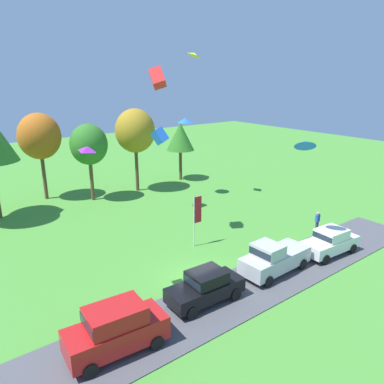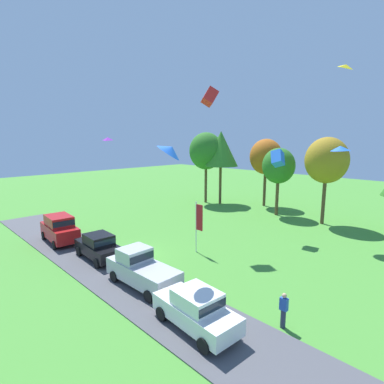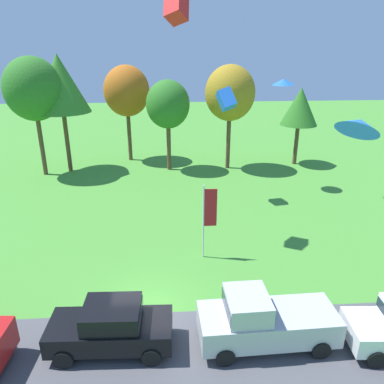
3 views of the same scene
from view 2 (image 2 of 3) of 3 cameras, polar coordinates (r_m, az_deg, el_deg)
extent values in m
plane|color=#478E33|center=(23.40, -11.48, -11.86)|extent=(120.00, 120.00, 0.00)
cube|color=#4C4C51|center=(22.26, -16.86, -13.18)|extent=(36.00, 4.40, 0.06)
cube|color=red|center=(27.84, -23.87, -6.90)|extent=(4.73, 2.24, 1.10)
cube|color=red|center=(27.59, -24.01, -4.97)|extent=(2.72, 1.95, 0.84)
cube|color=#19232D|center=(27.59, -24.01, -4.97)|extent=(2.77, 1.92, 0.46)
cylinder|color=black|center=(29.23, -26.39, -7.44)|extent=(0.70, 0.29, 0.68)
cylinder|color=black|center=(29.68, -23.00, -6.93)|extent=(0.70, 0.29, 0.68)
cylinder|color=black|center=(26.33, -24.68, -9.17)|extent=(0.70, 0.29, 0.68)
cylinder|color=black|center=(26.83, -20.94, -8.56)|extent=(0.70, 0.29, 0.68)
cube|color=black|center=(23.13, -17.36, -10.27)|extent=(4.46, 1.96, 0.80)
cube|color=black|center=(22.80, -17.35, -8.57)|extent=(2.06, 1.71, 0.70)
cube|color=#19232D|center=(22.80, -17.35, -8.57)|extent=(2.10, 1.68, 0.38)
cylinder|color=black|center=(24.25, -20.70, -10.52)|extent=(0.69, 0.26, 0.68)
cylinder|color=black|center=(24.88, -17.01, -9.78)|extent=(0.69, 0.26, 0.68)
cylinder|color=black|center=(21.67, -17.65, -12.82)|extent=(0.69, 0.26, 0.68)
cylinder|color=black|center=(22.37, -13.60, -11.89)|extent=(0.69, 0.26, 0.68)
cube|color=#B7B7BC|center=(18.49, -9.31, -14.86)|extent=(5.05, 2.04, 1.00)
cube|color=#B7B7BC|center=(18.74, -10.90, -11.57)|extent=(1.55, 1.80, 0.80)
cube|color=#19232D|center=(18.74, -10.90, -11.57)|extent=(1.58, 1.77, 0.44)
cylinder|color=black|center=(19.53, -14.58, -15.27)|extent=(0.69, 0.26, 0.68)
cylinder|color=black|center=(20.43, -10.16, -13.92)|extent=(0.69, 0.26, 0.68)
cylinder|color=black|center=(17.02, -8.17, -19.04)|extent=(0.69, 0.26, 0.68)
cylinder|color=black|center=(18.04, -3.46, -17.16)|extent=(0.69, 0.26, 0.68)
cube|color=white|center=(14.77, 0.70, -22.01)|extent=(4.51, 2.10, 0.80)
cube|color=white|center=(14.32, 0.99, -19.62)|extent=(2.11, 1.77, 0.70)
cube|color=#19232D|center=(14.32, 0.99, -19.62)|extent=(2.15, 1.74, 0.38)
cylinder|color=black|center=(15.54, -5.81, -22.04)|extent=(0.69, 0.29, 0.68)
cylinder|color=black|center=(16.43, -0.60, -20.07)|extent=(0.69, 0.29, 0.68)
cylinder|color=black|center=(13.61, 2.35, -27.20)|extent=(0.69, 0.29, 0.68)
cylinder|color=black|center=(14.62, 7.73, -24.35)|extent=(0.69, 0.29, 0.68)
cylinder|color=#2D334C|center=(15.62, 16.95, -22.09)|extent=(0.24, 0.24, 0.88)
cube|color=#2851AD|center=(15.25, 17.10, -19.72)|extent=(0.36, 0.22, 0.60)
sphere|color=tan|center=(15.05, 17.18, -18.33)|extent=(0.22, 0.22, 0.22)
cylinder|color=brown|center=(41.31, 2.64, 1.47)|extent=(0.36, 0.36, 5.05)
ellipsoid|color=#2D7023|center=(40.88, 2.69, 7.81)|extent=(4.54, 4.54, 5.00)
cylinder|color=brown|center=(40.67, 5.40, 1.36)|extent=(0.36, 0.36, 5.12)
cone|color=#387F28|center=(40.24, 5.51, 8.22)|extent=(4.61, 4.61, 4.61)
cylinder|color=brown|center=(40.26, 13.65, 0.64)|extent=(0.36, 0.36, 4.59)
ellipsoid|color=#B25B19|center=(39.81, 13.90, 6.55)|extent=(4.13, 4.13, 4.54)
cylinder|color=brown|center=(35.72, 15.88, -1.05)|extent=(0.36, 0.36, 4.06)
ellipsoid|color=#2D7023|center=(35.23, 16.17, 4.82)|extent=(3.65, 3.65, 4.02)
cylinder|color=brown|center=(33.55, 23.75, -1.68)|extent=(0.36, 0.36, 4.67)
ellipsoid|color=olive|center=(33.02, 24.27, 5.53)|extent=(4.21, 4.21, 4.63)
cylinder|color=silver|center=(23.14, 0.78, -6.65)|extent=(0.08, 0.08, 4.00)
cube|color=red|center=(22.69, 1.42, -4.89)|extent=(0.64, 0.04, 2.00)
cone|color=blue|center=(15.09, -4.18, 8.00)|extent=(1.90, 1.90, 1.06)
pyramid|color=purple|center=(27.58, -15.74, 9.73)|extent=(1.06, 1.06, 0.33)
cone|color=blue|center=(27.31, 26.41, 7.44)|extent=(2.15, 2.14, 0.49)
cube|color=red|center=(25.12, 3.40, 17.64)|extent=(1.27, 1.69, 1.68)
pyramid|color=yellow|center=(26.72, 27.31, 20.51)|extent=(1.20, 1.19, 0.58)
cube|color=blue|center=(27.21, 16.03, 6.21)|extent=(1.30, 1.50, 1.71)
camera|label=1|loc=(31.58, -53.85, 12.47)|focal=35.00mm
camera|label=3|loc=(17.44, -49.56, 12.46)|focal=35.00mm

